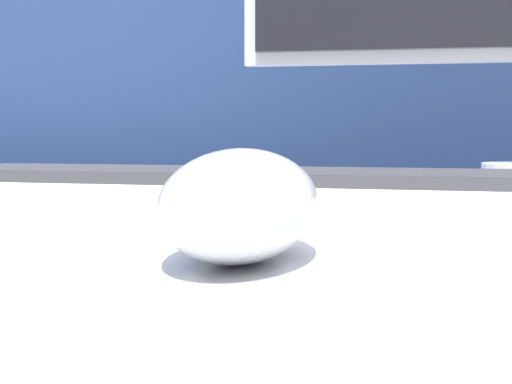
{
  "coord_description": "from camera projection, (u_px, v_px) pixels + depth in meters",
  "views": [
    {
      "loc": [
        -0.02,
        -0.44,
        0.75
      ],
      "look_at": [
        -0.07,
        -0.15,
        0.72
      ],
      "focal_mm": 50.0,
      "sensor_mm": 36.0,
      "label": 1
    }
  ],
  "objects": [
    {
      "name": "keyboard",
      "position": [
        239.0,
        188.0,
        0.48
      ],
      "size": [
        0.45,
        0.15,
        0.02
      ],
      "rotation": [
        0.0,
        0.0,
        -0.08
      ],
      "color": "silver",
      "rests_on": "desk"
    },
    {
      "name": "computer_mouse_near",
      "position": [
        242.0,
        204.0,
        0.27
      ],
      "size": [
        0.06,
        0.11,
        0.04
      ],
      "rotation": [
        0.0,
        0.0,
        -0.03
      ],
      "color": "silver",
      "rests_on": "desk"
    },
    {
      "name": "partition_panel",
      "position": [
        392.0,
        203.0,
        0.99
      ],
      "size": [
        5.0,
        0.03,
        1.31
      ],
      "color": "navy",
      "rests_on": "ground_plane"
    }
  ]
}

